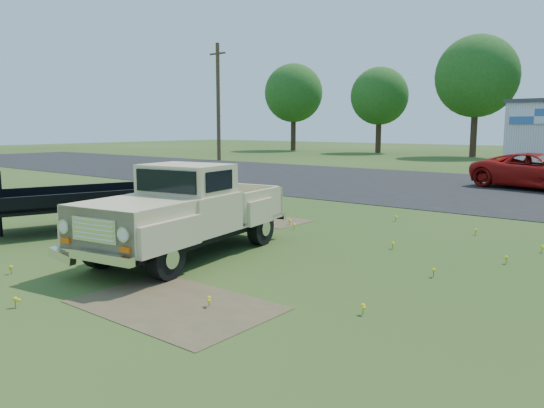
{
  "coord_description": "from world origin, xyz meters",
  "views": [
    {
      "loc": [
        7.43,
        -8.08,
        2.67
      ],
      "look_at": [
        0.16,
        1.0,
        0.96
      ],
      "focal_mm": 35.0,
      "sensor_mm": 36.0,
      "label": 1
    }
  ],
  "objects": [
    {
      "name": "red_pickup",
      "position": [
        2.29,
        16.52,
        0.76
      ],
      "size": [
        5.9,
        3.68,
        1.52
      ],
      "primitive_type": "imported",
      "rotation": [
        0.0,
        0.0,
        1.35
      ],
      "color": "#9B110E",
      "rests_on": "ground"
    },
    {
      "name": "treeline_a",
      "position": [
        -28.0,
        40.0,
        6.3
      ],
      "size": [
        6.4,
        6.4,
        9.52
      ],
      "color": "#3A261A",
      "rests_on": "ground"
    },
    {
      "name": "asphalt_lot",
      "position": [
        0.0,
        15.0,
        0.0
      ],
      "size": [
        90.0,
        14.0,
        0.02
      ],
      "primitive_type": "cube",
      "color": "black",
      "rests_on": "ground"
    },
    {
      "name": "ground",
      "position": [
        0.0,
        0.0,
        0.0
      ],
      "size": [
        140.0,
        140.0,
        0.0
      ],
      "primitive_type": "plane",
      "color": "#264516",
      "rests_on": "ground"
    },
    {
      "name": "treeline_b",
      "position": [
        -18.0,
        41.0,
        5.67
      ],
      "size": [
        5.76,
        5.76,
        8.57
      ],
      "color": "#3A261A",
      "rests_on": "ground"
    },
    {
      "name": "dirt_patch_a",
      "position": [
        1.5,
        -3.0,
        0.0
      ],
      "size": [
        3.0,
        2.0,
        0.01
      ],
      "primitive_type": "cube",
      "color": "brown",
      "rests_on": "ground"
    },
    {
      "name": "dirt_patch_b",
      "position": [
        -2.0,
        3.5,
        0.0
      ],
      "size": [
        2.2,
        1.6,
        0.01
      ],
      "primitive_type": "cube",
      "color": "brown",
      "rests_on": "ground"
    },
    {
      "name": "utility_pole_west",
      "position": [
        -22.0,
        22.0,
        4.6
      ],
      "size": [
        1.6,
        0.3,
        9.0
      ],
      "color": "#463020",
      "rests_on": "ground"
    },
    {
      "name": "flatbed_trailer",
      "position": [
        -4.98,
        -0.13,
        0.83
      ],
      "size": [
        3.85,
        6.41,
        1.66
      ],
      "primitive_type": null,
      "rotation": [
        0.0,
        0.0,
        -0.32
      ],
      "color": "black",
      "rests_on": "ground"
    },
    {
      "name": "vintage_pickup_truck",
      "position": [
        -0.7,
        -0.74,
        0.96
      ],
      "size": [
        2.85,
        5.53,
        1.91
      ],
      "primitive_type": null,
      "rotation": [
        0.0,
        0.0,
        0.16
      ],
      "color": "#CDBE8A",
      "rests_on": "ground"
    },
    {
      "name": "treeline_c",
      "position": [
        -8.0,
        39.5,
        6.93
      ],
      "size": [
        7.04,
        7.04,
        10.47
      ],
      "color": "#3A261A",
      "rests_on": "ground"
    }
  ]
}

